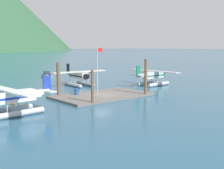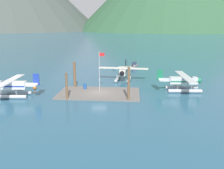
{
  "view_description": "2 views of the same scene",
  "coord_description": "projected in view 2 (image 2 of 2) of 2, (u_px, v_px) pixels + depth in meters",
  "views": [
    {
      "loc": [
        -25.49,
        -32.32,
        7.21
      ],
      "look_at": [
        2.13,
        0.31,
        1.52
      ],
      "focal_mm": 46.64,
      "sensor_mm": 36.0,
      "label": 1
    },
    {
      "loc": [
        5.62,
        -40.59,
        11.53
      ],
      "look_at": [
        2.06,
        1.83,
        1.29
      ],
      "focal_mm": 40.05,
      "sensor_mm": 36.0,
      "label": 2
    }
  ],
  "objects": [
    {
      "name": "mooring_buoy",
      "position": [
        35.0,
        88.0,
        45.57
      ],
      "size": [
        0.6,
        0.6,
        0.6
      ],
      "primitive_type": "sphere",
      "color": "orange",
      "rests_on": "ground"
    },
    {
      "name": "dock_platform",
      "position": [
        99.0,
        93.0,
        42.44
      ],
      "size": [
        13.65,
        7.92,
        0.3
      ],
      "primitive_type": "cube",
      "color": "#66605B",
      "rests_on": "ground"
    },
    {
      "name": "ground_plane",
      "position": [
        99.0,
        94.0,
        42.48
      ],
      "size": [
        1200.0,
        1200.0,
        0.0
      ],
      "primitive_type": "plane",
      "color": "#285670"
    },
    {
      "name": "seaplane_cream_bow_right",
      "position": [
        123.0,
        73.0,
        52.92
      ],
      "size": [
        10.48,
        7.97,
        3.84
      ],
      "color": "#B7BABF",
      "rests_on": "ground"
    },
    {
      "name": "boat_grey_open_north",
      "position": [
        134.0,
        66.0,
        69.06
      ],
      "size": [
        2.35,
        4.83,
        1.5
      ],
      "color": "gray",
      "rests_on": "ground"
    },
    {
      "name": "seaplane_silver_stbd_fwd",
      "position": [
        183.0,
        82.0,
        44.14
      ],
      "size": [
        7.97,
        10.47,
        3.84
      ],
      "color": "#B7BABF",
      "rests_on": "ground"
    },
    {
      "name": "piling_near_left",
      "position": [
        67.0,
        87.0,
        38.64
      ],
      "size": [
        0.37,
        0.37,
        4.32
      ],
      "primitive_type": "cylinder",
      "color": "brown",
      "rests_on": "ground"
    },
    {
      "name": "flagpole",
      "position": [
        100.0,
        67.0,
        42.39
      ],
      "size": [
        0.95,
        0.1,
        6.79
      ],
      "color": "silver",
      "rests_on": "dock_platform"
    },
    {
      "name": "seaplane_white_port_aft",
      "position": [
        11.0,
        87.0,
        40.71
      ],
      "size": [
        7.97,
        10.47,
        3.84
      ],
      "color": "#B7BABF",
      "rests_on": "ground"
    },
    {
      "name": "fuel_drum",
      "position": [
        85.0,
        86.0,
        44.8
      ],
      "size": [
        0.62,
        0.62,
        0.88
      ],
      "color": "#1E4C99",
      "rests_on": "dock_platform"
    },
    {
      "name": "piling_far_left",
      "position": [
        75.0,
        75.0,
        45.83
      ],
      "size": [
        0.48,
        0.48,
        4.92
      ],
      "primitive_type": "cylinder",
      "color": "brown",
      "rests_on": "ground"
    },
    {
      "name": "piling_near_right",
      "position": [
        129.0,
        84.0,
        37.85
      ],
      "size": [
        0.39,
        0.39,
        5.36
      ],
      "primitive_type": "cylinder",
      "color": "brown",
      "rests_on": "ground"
    }
  ]
}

